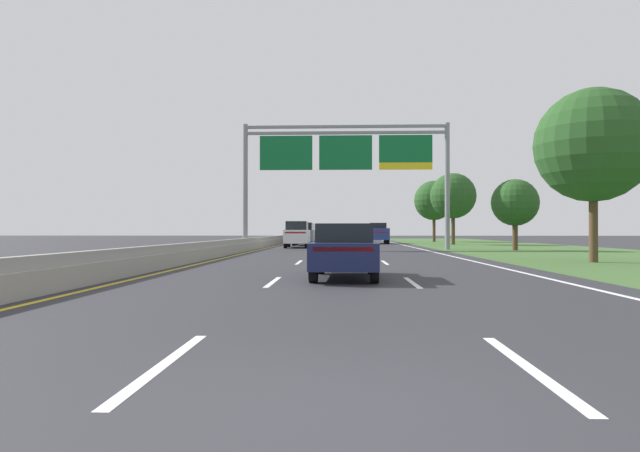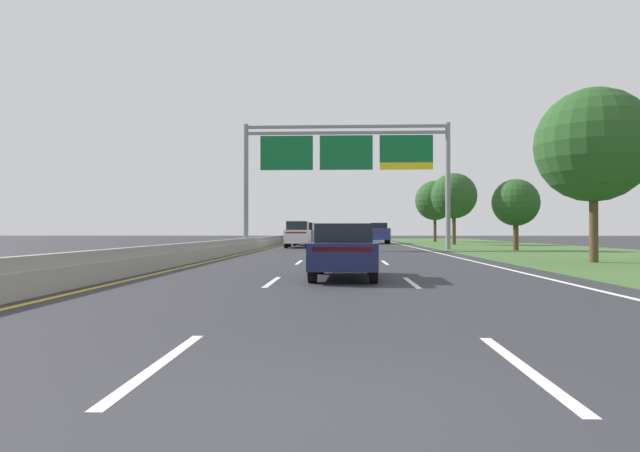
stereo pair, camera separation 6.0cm
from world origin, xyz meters
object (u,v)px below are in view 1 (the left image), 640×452
(roadside_tree_mid, at_px, (515,203))
(overhead_sign_gantry, at_px, (346,159))
(car_navy_centre_lane_sedan, at_px, (345,250))
(car_grey_left_lane_suv, at_px, (304,234))
(car_black_left_lane_suv, at_px, (306,233))
(roadside_tree_distant, at_px, (434,200))
(roadside_tree_far, at_px, (453,196))
(car_white_left_lane_suv, at_px, (297,234))
(pickup_truck_blue, at_px, (378,233))
(roadside_tree_near, at_px, (593,145))

(roadside_tree_mid, bearing_deg, overhead_sign_gantry, 171.21)
(car_navy_centre_lane_sedan, xyz_separation_m, roadside_tree_mid, (11.81, 22.10, 2.47))
(car_grey_left_lane_suv, xyz_separation_m, car_black_left_lane_suv, (-0.25, 7.34, 0.00))
(car_grey_left_lane_suv, xyz_separation_m, roadside_tree_distant, (14.76, 15.83, 3.94))
(car_black_left_lane_suv, distance_m, roadside_tree_mid, 25.85)
(overhead_sign_gantry, height_order, car_grey_left_lane_suv, overhead_sign_gantry)
(roadside_tree_mid, bearing_deg, roadside_tree_far, 93.90)
(car_white_left_lane_suv, height_order, roadside_tree_distant, roadside_tree_distant)
(pickup_truck_blue, relative_size, car_navy_centre_lane_sedan, 1.22)
(car_grey_left_lane_suv, relative_size, roadside_tree_distant, 0.63)
(roadside_tree_near, height_order, roadside_tree_mid, roadside_tree_near)
(overhead_sign_gantry, height_order, roadside_tree_far, overhead_sign_gantry)
(roadside_tree_distant, bearing_deg, car_black_left_lane_suv, -150.49)
(roadside_tree_mid, xyz_separation_m, roadside_tree_distant, (-0.63, 28.96, 1.75))
(overhead_sign_gantry, xyz_separation_m, car_navy_centre_lane_sedan, (-0.22, -23.89, -5.74))
(car_navy_centre_lane_sedan, height_order, car_black_left_lane_suv, car_black_left_lane_suv)
(car_grey_left_lane_suv, xyz_separation_m, roadside_tree_far, (14.33, 2.41, 3.64))
(car_white_left_lane_suv, relative_size, roadside_tree_distant, 0.63)
(pickup_truck_blue, xyz_separation_m, car_black_left_lane_suv, (-7.65, 0.43, 0.02))
(pickup_truck_blue, bearing_deg, car_navy_centre_lane_sedan, 175.28)
(pickup_truck_blue, distance_m, roadside_tree_mid, 21.68)
(car_black_left_lane_suv, relative_size, roadside_tree_mid, 0.96)
(car_navy_centre_lane_sedan, height_order, car_white_left_lane_suv, car_white_left_lane_suv)
(overhead_sign_gantry, distance_m, car_navy_centre_lane_sedan, 24.57)
(car_navy_centre_lane_sedan, relative_size, roadside_tree_mid, 0.91)
(roadside_tree_near, bearing_deg, pickup_truck_blue, 101.40)
(roadside_tree_mid, distance_m, roadside_tree_far, 15.64)
(car_white_left_lane_suv, bearing_deg, pickup_truck_blue, -29.03)
(car_navy_centre_lane_sedan, bearing_deg, overhead_sign_gantry, 1.09)
(car_white_left_lane_suv, bearing_deg, car_grey_left_lane_suv, -1.51)
(car_navy_centre_lane_sedan, distance_m, car_grey_left_lane_suv, 35.41)
(car_navy_centre_lane_sedan, distance_m, car_black_left_lane_suv, 42.73)
(car_white_left_lane_suv, height_order, roadside_tree_far, roadside_tree_far)
(overhead_sign_gantry, distance_m, car_black_left_lane_suv, 19.87)
(roadside_tree_distant, bearing_deg, roadside_tree_near, -90.64)
(car_grey_left_lane_suv, bearing_deg, roadside_tree_distant, -42.62)
(roadside_tree_near, distance_m, roadside_tree_mid, 14.24)
(car_black_left_lane_suv, relative_size, car_white_left_lane_suv, 0.99)
(overhead_sign_gantry, xyz_separation_m, pickup_truck_blue, (3.60, 18.23, -5.49))
(car_black_left_lane_suv, bearing_deg, car_navy_centre_lane_sedan, -174.97)
(car_grey_left_lane_suv, relative_size, roadside_tree_near, 0.63)
(overhead_sign_gantry, xyz_separation_m, roadside_tree_distant, (10.96, 27.16, -1.53))
(car_navy_centre_lane_sedan, height_order, roadside_tree_far, roadside_tree_far)
(car_grey_left_lane_suv, height_order, car_white_left_lane_suv, same)
(car_black_left_lane_suv, xyz_separation_m, roadside_tree_distant, (15.01, 8.50, 3.94))
(overhead_sign_gantry, relative_size, pickup_truck_blue, 2.78)
(overhead_sign_gantry, height_order, car_white_left_lane_suv, overhead_sign_gantry)
(roadside_tree_mid, relative_size, roadside_tree_far, 0.70)
(roadside_tree_near, height_order, roadside_tree_distant, roadside_tree_near)
(roadside_tree_near, relative_size, roadside_tree_distant, 1.00)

